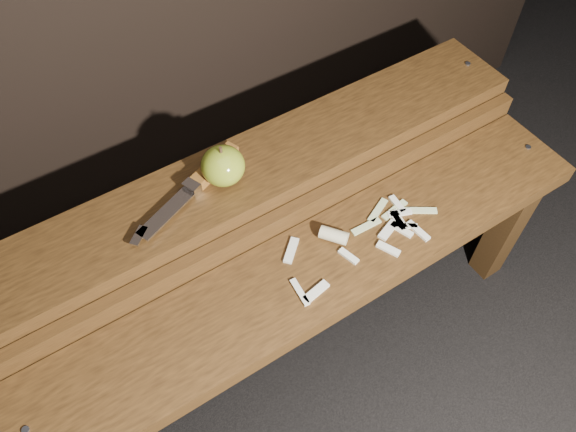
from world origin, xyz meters
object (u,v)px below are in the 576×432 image
bench_front_tier (321,286)px  bench_rear_tier (261,192)px  knife (203,177)px  apple (223,166)px

bench_front_tier → bench_rear_tier: bench_rear_tier is taller
bench_rear_tier → knife: (-0.11, 0.02, 0.10)m
apple → knife: bearing=156.4°
bench_front_tier → knife: knife is taller
bench_front_tier → bench_rear_tier: bearing=90.0°
bench_rear_tier → apple: bearing=176.7°
apple → knife: apple is taller
apple → knife: size_ratio=0.32×
bench_front_tier → bench_rear_tier: (0.00, 0.23, 0.06)m
bench_front_tier → knife: bearing=114.3°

